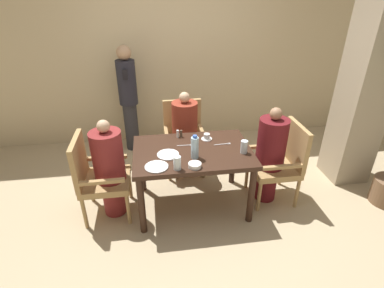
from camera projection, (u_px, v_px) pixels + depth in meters
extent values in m
plane|color=tan|center=(193.00, 203.00, 3.51)|extent=(16.00, 16.00, 0.00)
cube|color=#C6B289|center=(175.00, 50.00, 4.43)|extent=(8.00, 0.06, 2.80)
cube|color=tan|center=(369.00, 75.00, 3.41)|extent=(0.46, 0.46, 2.70)
cube|color=#331E14|center=(193.00, 152.00, 3.18)|extent=(1.25, 0.85, 0.05)
cylinder|color=#331E14|center=(142.00, 206.00, 2.96)|extent=(0.07, 0.07, 0.67)
cylinder|color=#331E14|center=(251.00, 195.00, 3.10)|extent=(0.07, 0.07, 0.67)
cylinder|color=#331E14|center=(142.00, 167.00, 3.59)|extent=(0.07, 0.07, 0.67)
cylinder|color=#331E14|center=(233.00, 160.00, 3.73)|extent=(0.07, 0.07, 0.67)
cube|color=#A88451|center=(106.00, 181.00, 3.19)|extent=(0.50, 0.50, 0.07)
cube|color=#A88451|center=(79.00, 161.00, 3.03)|extent=(0.05, 0.50, 0.48)
cube|color=#A88451|center=(106.00, 158.00, 3.32)|extent=(0.45, 0.04, 0.04)
cube|color=#A88451|center=(101.00, 182.00, 2.92)|extent=(0.45, 0.04, 0.04)
cylinder|color=#A88451|center=(130.00, 184.00, 3.52)|extent=(0.04, 0.04, 0.38)
cylinder|color=#A88451|center=(128.00, 209.00, 3.13)|extent=(0.04, 0.04, 0.38)
cylinder|color=#A88451|center=(91.00, 188.00, 3.46)|extent=(0.04, 0.04, 0.38)
cylinder|color=#A88451|center=(84.00, 213.00, 3.08)|extent=(0.04, 0.04, 0.38)
cylinder|color=maroon|center=(114.00, 195.00, 3.29)|extent=(0.24, 0.24, 0.45)
cylinder|color=maroon|center=(108.00, 156.00, 3.05)|extent=(0.32, 0.32, 0.54)
sphere|color=tan|center=(103.00, 126.00, 2.89)|extent=(0.13, 0.13, 0.13)
cube|color=#A88451|center=(184.00, 143.00, 3.95)|extent=(0.50, 0.50, 0.07)
cube|color=#A88451|center=(182.00, 117.00, 4.02)|extent=(0.50, 0.05, 0.48)
cube|color=#A88451|center=(202.00, 131.00, 3.90)|extent=(0.04, 0.45, 0.04)
cube|color=#A88451|center=(166.00, 134.00, 3.85)|extent=(0.04, 0.45, 0.04)
cylinder|color=#A88451|center=(204.00, 165.00, 3.89)|extent=(0.04, 0.04, 0.38)
cylinder|color=#A88451|center=(170.00, 168.00, 3.83)|extent=(0.04, 0.04, 0.38)
cylinder|color=#A88451|center=(198.00, 149.00, 4.28)|extent=(0.04, 0.04, 0.38)
cylinder|color=#A88451|center=(167.00, 151.00, 4.22)|extent=(0.04, 0.04, 0.38)
cylinder|color=maroon|center=(185.00, 158.00, 3.99)|extent=(0.24, 0.24, 0.45)
cylinder|color=maroon|center=(185.00, 123.00, 3.75)|extent=(0.32, 0.32, 0.55)
sphere|color=tan|center=(184.00, 97.00, 3.59)|extent=(0.13, 0.13, 0.13)
cube|color=#A88451|center=(273.00, 167.00, 3.43)|extent=(0.50, 0.50, 0.07)
cube|color=#A88451|center=(296.00, 145.00, 3.33)|extent=(0.05, 0.50, 0.48)
cube|color=#A88451|center=(283.00, 167.00, 3.15)|extent=(0.45, 0.04, 0.04)
cube|color=#A88451|center=(267.00, 146.00, 3.56)|extent=(0.45, 0.04, 0.04)
cylinder|color=#A88451|center=(259.00, 197.00, 3.31)|extent=(0.04, 0.04, 0.38)
cylinder|color=#A88451|center=(247.00, 174.00, 3.70)|extent=(0.04, 0.04, 0.38)
cylinder|color=#A88451|center=(297.00, 193.00, 3.37)|extent=(0.04, 0.04, 0.38)
cylinder|color=#A88451|center=(281.00, 172.00, 3.76)|extent=(0.04, 0.04, 0.38)
cylinder|color=#5B1419|center=(266.00, 181.00, 3.51)|extent=(0.24, 0.24, 0.45)
cylinder|color=#5B1419|center=(272.00, 143.00, 3.27)|extent=(0.32, 0.32, 0.57)
sphere|color=#997051|center=(276.00, 114.00, 3.10)|extent=(0.13, 0.13, 0.13)
cylinder|color=#2D2D33|center=(131.00, 126.00, 4.53)|extent=(0.20, 0.20, 0.73)
cylinder|color=#23232D|center=(127.00, 83.00, 4.21)|extent=(0.26, 0.26, 0.62)
sphere|color=tan|center=(124.00, 53.00, 4.01)|extent=(0.20, 0.20, 0.20)
cube|color=black|center=(125.00, 75.00, 3.99)|extent=(0.07, 0.01, 0.14)
cylinder|color=white|center=(168.00, 155.00, 3.07)|extent=(0.23, 0.23, 0.01)
cylinder|color=white|center=(157.00, 167.00, 2.87)|extent=(0.23, 0.23, 0.01)
cylinder|color=white|center=(207.00, 139.00, 3.38)|extent=(0.12, 0.12, 0.01)
cylinder|color=white|center=(207.00, 136.00, 3.36)|extent=(0.07, 0.07, 0.06)
cylinder|color=white|center=(195.00, 165.00, 2.86)|extent=(0.13, 0.13, 0.04)
cylinder|color=#A3C6DB|center=(195.00, 148.00, 2.98)|extent=(0.08, 0.08, 0.22)
cylinder|color=#3359B2|center=(195.00, 137.00, 2.92)|extent=(0.04, 0.04, 0.02)
cylinder|color=silver|center=(244.00, 147.00, 3.08)|extent=(0.07, 0.07, 0.14)
cylinder|color=silver|center=(177.00, 163.00, 2.81)|extent=(0.07, 0.07, 0.14)
cylinder|color=white|center=(178.00, 134.00, 3.41)|extent=(0.03, 0.03, 0.09)
cylinder|color=#4C3D2D|center=(181.00, 134.00, 3.41)|extent=(0.03, 0.03, 0.08)
cube|color=silver|center=(221.00, 144.00, 3.27)|extent=(0.17, 0.02, 0.00)
cube|color=silver|center=(229.00, 144.00, 3.29)|extent=(0.04, 0.03, 0.00)
cube|color=silver|center=(185.00, 145.00, 3.25)|extent=(0.17, 0.01, 0.00)
cube|color=silver|center=(192.00, 145.00, 3.26)|extent=(0.06, 0.02, 0.00)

